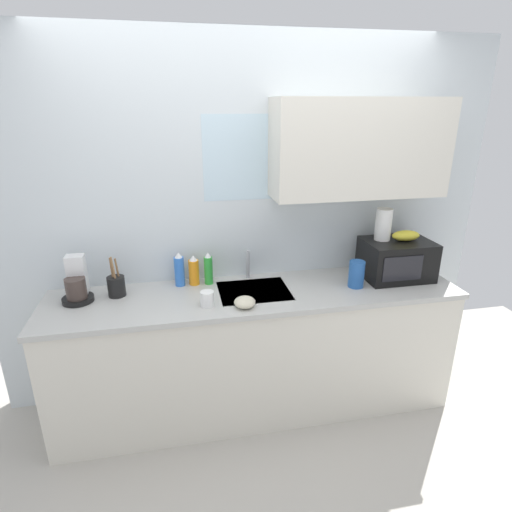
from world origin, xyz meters
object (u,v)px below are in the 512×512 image
at_px(dish_soap_bottle_blue, 179,270).
at_px(utensil_crock, 116,286).
at_px(coffee_maker, 77,284).
at_px(dish_soap_bottle_orange, 194,271).
at_px(banana_bunch, 406,236).
at_px(small_bowl, 245,302).
at_px(paper_towel_roll, 383,224).
at_px(microwave, 396,259).
at_px(mug_white, 207,299).
at_px(cereal_canister, 356,274).
at_px(dish_soap_bottle_green, 208,269).

relative_size(dish_soap_bottle_blue, utensil_crock, 0.86).
xyz_separation_m(coffee_maker, dish_soap_bottle_orange, (0.73, 0.10, -0.01)).
xyz_separation_m(banana_bunch, utensil_crock, (-1.95, 0.07, -0.24)).
bearing_deg(coffee_maker, small_bowl, -17.05).
xyz_separation_m(paper_towel_roll, small_bowl, (-1.02, -0.30, -0.35)).
relative_size(dish_soap_bottle_orange, utensil_crock, 0.76).
relative_size(microwave, mug_white, 4.84).
bearing_deg(paper_towel_roll, dish_soap_bottle_orange, 175.37).
xyz_separation_m(banana_bunch, mug_white, (-1.39, -0.19, -0.26)).
height_order(dish_soap_bottle_orange, cereal_canister, dish_soap_bottle_orange).
bearing_deg(paper_towel_roll, dish_soap_bottle_blue, 175.64).
relative_size(coffee_maker, dish_soap_bottle_blue, 1.19).
xyz_separation_m(paper_towel_roll, dish_soap_bottle_blue, (-1.40, 0.11, -0.27)).
relative_size(paper_towel_roll, mug_white, 2.32).
bearing_deg(dish_soap_bottle_blue, dish_soap_bottle_orange, -0.63).
bearing_deg(small_bowl, banana_bunch, 12.01).
relative_size(banana_bunch, mug_white, 2.11).
relative_size(dish_soap_bottle_orange, cereal_canister, 1.15).
xyz_separation_m(dish_soap_bottle_blue, mug_white, (0.15, -0.35, -0.06)).
distance_m(banana_bunch, small_bowl, 1.23).
bearing_deg(microwave, cereal_canister, -163.83).
bearing_deg(utensil_crock, mug_white, -25.08).
height_order(mug_white, utensil_crock, utensil_crock).
bearing_deg(banana_bunch, small_bowl, -167.99).
relative_size(coffee_maker, utensil_crock, 1.03).
height_order(banana_bunch, dish_soap_bottle_blue, banana_bunch).
distance_m(microwave, paper_towel_roll, 0.27).
bearing_deg(dish_soap_bottle_orange, dish_soap_bottle_green, -5.61).
xyz_separation_m(microwave, paper_towel_roll, (-0.10, 0.05, 0.24)).
bearing_deg(paper_towel_roll, small_bowl, -163.68).
height_order(paper_towel_roll, utensil_crock, paper_towel_roll).
height_order(dish_soap_bottle_green, utensil_crock, utensil_crock).
xyz_separation_m(dish_soap_bottle_green, dish_soap_bottle_orange, (-0.10, 0.01, -0.01)).
bearing_deg(dish_soap_bottle_orange, paper_towel_roll, -4.63).
relative_size(microwave, dish_soap_bottle_orange, 2.22).
xyz_separation_m(dish_soap_bottle_orange, cereal_canister, (1.06, -0.26, -0.01)).
xyz_separation_m(coffee_maker, cereal_canister, (1.79, -0.16, -0.01)).
relative_size(banana_bunch, dish_soap_bottle_orange, 0.96).
relative_size(dish_soap_bottle_green, cereal_canister, 1.26).
height_order(banana_bunch, cereal_canister, banana_bunch).
bearing_deg(cereal_canister, dish_soap_bottle_orange, 166.48).
relative_size(paper_towel_roll, utensil_crock, 0.81).
distance_m(banana_bunch, dish_soap_bottle_blue, 1.57).
height_order(microwave, cereal_canister, microwave).
bearing_deg(microwave, utensil_crock, 177.85).
distance_m(paper_towel_roll, coffee_maker, 2.05).
bearing_deg(mug_white, dish_soap_bottle_blue, 113.87).
relative_size(banana_bunch, dish_soap_bottle_blue, 0.85).
bearing_deg(utensil_crock, banana_bunch, -2.05).
relative_size(microwave, cereal_canister, 2.55).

